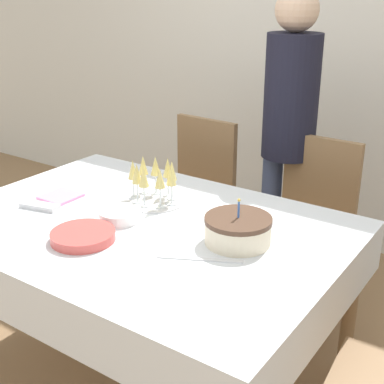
# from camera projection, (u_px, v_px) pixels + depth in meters

# --- Properties ---
(ground_plane) EXTENTS (12.00, 12.00, 0.00)m
(ground_plane) POSITION_uv_depth(u_px,v_px,m) (148.00, 377.00, 2.41)
(ground_plane) COLOR #93704C
(wall_back) EXTENTS (8.00, 0.05, 2.70)m
(wall_back) POSITION_uv_depth(u_px,v_px,m) (326.00, 36.00, 3.31)
(wall_back) COLOR silver
(wall_back) RESTS_ON ground_plane
(dining_table) EXTENTS (1.59, 1.13, 0.77)m
(dining_table) POSITION_uv_depth(u_px,v_px,m) (143.00, 245.00, 2.17)
(dining_table) COLOR white
(dining_table) RESTS_ON ground_plane
(dining_chair_far_left) EXTENTS (0.44, 0.44, 0.94)m
(dining_chair_far_left) POSITION_uv_depth(u_px,v_px,m) (195.00, 195.00, 3.08)
(dining_chair_far_left) COLOR olive
(dining_chair_far_left) RESTS_ON ground_plane
(dining_chair_far_right) EXTENTS (0.43, 0.43, 0.94)m
(dining_chair_far_right) POSITION_uv_depth(u_px,v_px,m) (308.00, 224.00, 2.71)
(dining_chair_far_right) COLOR olive
(dining_chair_far_right) RESTS_ON ground_plane
(birthday_cake) EXTENTS (0.25, 0.25, 0.17)m
(birthday_cake) POSITION_uv_depth(u_px,v_px,m) (238.00, 230.00, 1.95)
(birthday_cake) COLOR beige
(birthday_cake) RESTS_ON dining_table
(champagne_tray) EXTENTS (0.29, 0.29, 0.18)m
(champagne_tray) POSITION_uv_depth(u_px,v_px,m) (154.00, 180.00, 2.31)
(champagne_tray) COLOR silver
(champagne_tray) RESTS_ON dining_table
(plate_stack_main) EXTENTS (0.24, 0.24, 0.03)m
(plate_stack_main) POSITION_uv_depth(u_px,v_px,m) (83.00, 236.00, 1.98)
(plate_stack_main) COLOR #CC4C47
(plate_stack_main) RESTS_ON dining_table
(plate_stack_dessert) EXTENTS (0.17, 0.17, 0.04)m
(plate_stack_dessert) POSITION_uv_depth(u_px,v_px,m) (120.00, 215.00, 2.15)
(plate_stack_dessert) COLOR white
(plate_stack_dessert) RESTS_ON dining_table
(cake_knife) EXTENTS (0.28, 0.15, 0.00)m
(cake_knife) POSITION_uv_depth(u_px,v_px,m) (200.00, 259.00, 1.84)
(cake_knife) COLOR silver
(cake_knife) RESTS_ON dining_table
(fork_pile) EXTENTS (0.18, 0.10, 0.02)m
(fork_pile) POSITION_uv_depth(u_px,v_px,m) (40.00, 206.00, 2.26)
(fork_pile) COLOR silver
(fork_pile) RESTS_ON dining_table
(napkin_pile) EXTENTS (0.15, 0.15, 0.01)m
(napkin_pile) POSITION_uv_depth(u_px,v_px,m) (60.00, 197.00, 2.37)
(napkin_pile) COLOR pink
(napkin_pile) RESTS_ON dining_table
(person_standing) EXTENTS (0.28, 0.28, 1.65)m
(person_standing) POSITION_uv_depth(u_px,v_px,m) (290.00, 120.00, 2.77)
(person_standing) COLOR #3F4C72
(person_standing) RESTS_ON ground_plane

